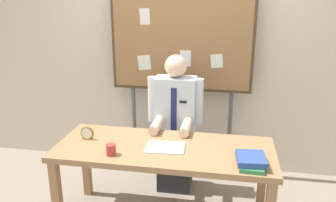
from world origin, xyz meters
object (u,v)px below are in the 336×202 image
object	(u,v)px
desk	(164,156)
coffee_mug	(111,150)
bulletin_board	(181,42)
open_notebook	(165,147)
person	(175,129)
book_stack	(251,161)
desk_clock	(87,134)

from	to	relation	value
desk	coffee_mug	xyz separation A→B (m)	(-0.39, -0.22, 0.13)
bulletin_board	open_notebook	size ratio (longest dim) A/B	6.44
person	book_stack	xyz separation A→B (m)	(0.71, -0.80, 0.12)
person	bulletin_board	bearing A→B (deg)	90.03
desk	desk_clock	bearing A→B (deg)	177.26
desk	open_notebook	xyz separation A→B (m)	(0.01, -0.02, 0.09)
desk_clock	coffee_mug	bearing A→B (deg)	-39.54
desk	coffee_mug	distance (m)	0.47
desk	desk_clock	xyz separation A→B (m)	(-0.70, 0.03, 0.14)
book_stack	desk_clock	distance (m)	1.43
person	desk_clock	bearing A→B (deg)	-141.37
desk_clock	coffee_mug	xyz separation A→B (m)	(0.31, -0.25, -0.01)
desk	person	distance (m)	0.59
book_stack	coffee_mug	xyz separation A→B (m)	(-1.10, -0.01, 0.01)
book_stack	desk	bearing A→B (deg)	163.54
bulletin_board	book_stack	bearing A→B (deg)	-58.99
desk	coffee_mug	world-z (taller)	coffee_mug
person	coffee_mug	distance (m)	0.91
book_stack	open_notebook	world-z (taller)	book_stack
desk	open_notebook	size ratio (longest dim) A/B	5.70
desk_clock	coffee_mug	size ratio (longest dim) A/B	1.28
desk	desk_clock	world-z (taller)	desk_clock
bulletin_board	desk_clock	size ratio (longest dim) A/B	17.71
desk	book_stack	xyz separation A→B (m)	(0.71, -0.21, 0.13)
open_notebook	desk	bearing A→B (deg)	121.74
desk_clock	bulletin_board	bearing A→B (deg)	53.11
desk_clock	coffee_mug	world-z (taller)	desk_clock
person	coffee_mug	size ratio (longest dim) A/B	15.50
book_stack	coffee_mug	distance (m)	1.10
desk	bulletin_board	size ratio (longest dim) A/B	0.89
open_notebook	desk_clock	distance (m)	0.72
desk	coffee_mug	size ratio (longest dim) A/B	20.02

